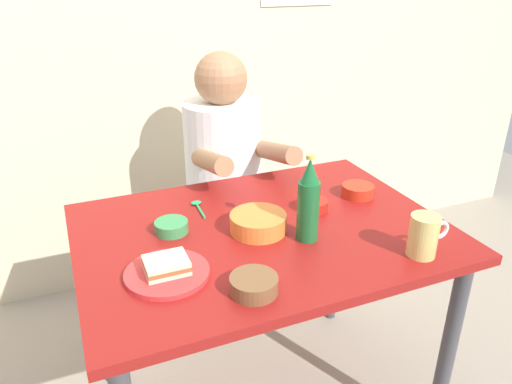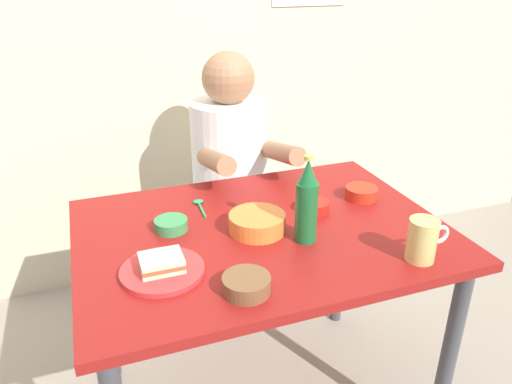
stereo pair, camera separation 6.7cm
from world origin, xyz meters
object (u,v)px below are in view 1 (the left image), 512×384
Objects in this scene: stool at (226,237)px; dining_table at (262,254)px; sandwich at (166,265)px; beer_mug at (424,236)px; plate_orange at (167,273)px; sauce_bowl_chili at (358,190)px; person_seated at (224,151)px; beer_bottle at (308,202)px.

dining_table is at bearing -98.43° from stool.
dining_table is 0.37m from sandwich.
stool is 3.57× the size of beer_mug.
stool is 2.05× the size of plate_orange.
person_seated is at bearing 119.50° from sauce_bowl_chili.
person_seated reaches higher than sauce_bowl_chili.
sandwich is 0.87× the size of beer_mug.
sandwich is (-0.42, -0.77, 0.42)m from stool.
sandwich reaches higher than stool.
beer_bottle reaches higher than sauce_bowl_chili.
sandwich is (-0.42, -0.75, 0.01)m from person_seated.
beer_mug is 0.33m from beer_bottle.
dining_table is 10.00× the size of sandwich.
beer_mug is at bearing -97.32° from sauce_bowl_chili.
person_seated is 0.73m from beer_bottle.
beer_mug is 1.15× the size of sauce_bowl_chili.
person_seated reaches higher than sandwich.
beer_bottle is (0.42, 0.03, 0.09)m from sandwich.
beer_mug is at bearing -74.73° from person_seated.
beer_bottle is at bearing -89.88° from stool.
beer_mug reaches higher than plate_orange.
sandwich reaches higher than dining_table.
beer_bottle is (-0.25, 0.20, 0.06)m from beer_mug.
person_seated is at bearing 81.42° from dining_table.
sandwich is at bearing -163.14° from sauce_bowl_chili.
sandwich is at bearing -157.47° from dining_table.
beer_mug is at bearing -74.91° from stool.
sauce_bowl_chili is at bearing 32.37° from beer_bottle.
plate_orange is 0.44m from beer_bottle.
beer_mug is (0.67, -0.17, 0.05)m from plate_orange.
plate_orange is (-0.42, -0.75, -0.02)m from person_seated.
sauce_bowl_chili is (0.30, -0.54, -0.00)m from person_seated.
beer_bottle is 0.37m from sauce_bowl_chili.
sauce_bowl_chili is at bearing 82.68° from beer_mug.
beer_mug reaches higher than sandwich.
stool is at bearing 105.09° from beer_mug.
dining_table is 0.42m from sauce_bowl_chili.
stool is 0.96m from plate_orange.
plate_orange is at bearing 165.68° from beer_mug.
plate_orange is 2.00× the size of sandwich.
beer_mug reaches higher than sauce_bowl_chili.
beer_mug is (0.67, -0.17, 0.03)m from sandwich.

